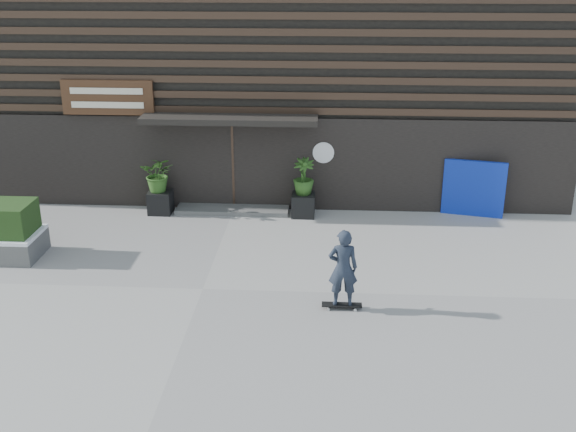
# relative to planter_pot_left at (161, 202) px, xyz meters

# --- Properties ---
(ground) EXTENTS (80.00, 80.00, 0.00)m
(ground) POSITION_rel_planter_pot_left_xyz_m (1.90, -4.40, -0.30)
(ground) COLOR #9C9A94
(ground) RESTS_ON ground
(entrance_step) EXTENTS (3.00, 0.80, 0.12)m
(entrance_step) POSITION_rel_planter_pot_left_xyz_m (1.90, 0.20, -0.24)
(entrance_step) COLOR #50504D
(entrance_step) RESTS_ON ground
(planter_pot_left) EXTENTS (0.60, 0.60, 0.60)m
(planter_pot_left) POSITION_rel_planter_pot_left_xyz_m (0.00, 0.00, 0.00)
(planter_pot_left) COLOR black
(planter_pot_left) RESTS_ON ground
(bamboo_left) EXTENTS (0.86, 0.75, 0.96)m
(bamboo_left) POSITION_rel_planter_pot_left_xyz_m (0.00, 0.00, 0.78)
(bamboo_left) COLOR #2D591E
(bamboo_left) RESTS_ON planter_pot_left
(planter_pot_right) EXTENTS (0.60, 0.60, 0.60)m
(planter_pot_right) POSITION_rel_planter_pot_left_xyz_m (3.80, 0.00, 0.00)
(planter_pot_right) COLOR black
(planter_pot_right) RESTS_ON ground
(bamboo_right) EXTENTS (0.54, 0.54, 0.96)m
(bamboo_right) POSITION_rel_planter_pot_left_xyz_m (3.80, 0.00, 0.78)
(bamboo_right) COLOR #2D591E
(bamboo_right) RESTS_ON planter_pot_right
(blue_tarp) EXTENTS (1.57, 0.47, 1.49)m
(blue_tarp) POSITION_rel_planter_pot_left_xyz_m (8.24, 0.30, 0.44)
(blue_tarp) COLOR #0C23A5
(blue_tarp) RESTS_ON ground
(building) EXTENTS (18.00, 11.00, 8.00)m
(building) POSITION_rel_planter_pot_left_xyz_m (1.90, 5.56, 3.69)
(building) COLOR black
(building) RESTS_ON ground
(skateboarder) EXTENTS (0.78, 0.40, 1.65)m
(skateboarder) POSITION_rel_planter_pot_left_xyz_m (4.75, -5.08, 0.56)
(skateboarder) COLOR black
(skateboarder) RESTS_ON ground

